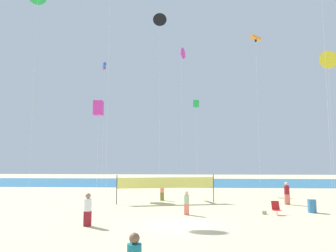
{
  "coord_description": "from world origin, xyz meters",
  "views": [
    {
      "loc": [
        0.35,
        -18.32,
        3.69
      ],
      "look_at": [
        -0.88,
        6.28,
        6.33
      ],
      "focal_mm": 33.53,
      "sensor_mm": 36.0,
      "label": 1
    }
  ],
  "objects_px": {
    "volleyball_net": "(166,184)",
    "trash_barrel": "(312,206)",
    "kite_magenta_delta": "(181,54)",
    "kite_green_box": "(196,104)",
    "folding_beach_chair": "(276,208)",
    "kite_orange_tube": "(256,39)",
    "beachgoer_maroon_shirt": "(287,192)",
    "kite_black_delta": "(160,20)",
    "beachgoer_sage_shirt": "(187,202)",
    "beachgoer_coral_shirt": "(162,191)",
    "beach_handbag": "(264,213)",
    "beachgoer_white_shirt": "(88,208)",
    "kite_magenta_box": "(98,108)",
    "kite_blue_tube": "(104,67)",
    "kite_yellow_delta": "(328,60)"
  },
  "relations": [
    {
      "from": "kite_black_delta",
      "to": "beachgoer_sage_shirt",
      "type": "bearing_deg",
      "value": -78.89
    },
    {
      "from": "kite_magenta_delta",
      "to": "beachgoer_maroon_shirt",
      "type": "bearing_deg",
      "value": -36.47
    },
    {
      "from": "folding_beach_chair",
      "to": "kite_orange_tube",
      "type": "xyz_separation_m",
      "value": [
        0.86,
        7.88,
        14.91
      ]
    },
    {
      "from": "volleyball_net",
      "to": "folding_beach_chair",
      "type": "bearing_deg",
      "value": -33.53
    },
    {
      "from": "beachgoer_maroon_shirt",
      "to": "kite_black_delta",
      "type": "height_order",
      "value": "kite_black_delta"
    },
    {
      "from": "kite_magenta_delta",
      "to": "kite_blue_tube",
      "type": "bearing_deg",
      "value": 158.9
    },
    {
      "from": "trash_barrel",
      "to": "kite_green_box",
      "type": "distance_m",
      "value": 18.91
    },
    {
      "from": "beachgoer_maroon_shirt",
      "to": "kite_black_delta",
      "type": "relative_size",
      "value": 0.09
    },
    {
      "from": "kite_magenta_box",
      "to": "kite_blue_tube",
      "type": "bearing_deg",
      "value": 98.2
    },
    {
      "from": "trash_barrel",
      "to": "kite_blue_tube",
      "type": "distance_m",
      "value": 27.42
    },
    {
      "from": "beachgoer_maroon_shirt",
      "to": "folding_beach_chair",
      "type": "xyz_separation_m",
      "value": [
        -2.31,
        -4.89,
        -0.52
      ]
    },
    {
      "from": "beachgoer_coral_shirt",
      "to": "beach_handbag",
      "type": "bearing_deg",
      "value": -1.0
    },
    {
      "from": "kite_orange_tube",
      "to": "kite_magenta_delta",
      "type": "xyz_separation_m",
      "value": [
        -7.24,
        3.44,
        -0.18
      ]
    },
    {
      "from": "beachgoer_coral_shirt",
      "to": "kite_magenta_delta",
      "type": "bearing_deg",
      "value": 109.33
    },
    {
      "from": "kite_magenta_box",
      "to": "kite_magenta_delta",
      "type": "relative_size",
      "value": 0.62
    },
    {
      "from": "trash_barrel",
      "to": "kite_orange_tube",
      "type": "bearing_deg",
      "value": 105.3
    },
    {
      "from": "beachgoer_white_shirt",
      "to": "beachgoer_coral_shirt",
      "type": "bearing_deg",
      "value": -60.65
    },
    {
      "from": "volleyball_net",
      "to": "kite_magenta_box",
      "type": "xyz_separation_m",
      "value": [
        -7.43,
        5.12,
        7.42
      ]
    },
    {
      "from": "beachgoer_maroon_shirt",
      "to": "kite_magenta_delta",
      "type": "height_order",
      "value": "kite_magenta_delta"
    },
    {
      "from": "beachgoer_coral_shirt",
      "to": "folding_beach_chair",
      "type": "height_order",
      "value": "beachgoer_coral_shirt"
    },
    {
      "from": "beachgoer_maroon_shirt",
      "to": "beachgoer_sage_shirt",
      "type": "xyz_separation_m",
      "value": [
        -8.34,
        -5.23,
        -0.14
      ]
    },
    {
      "from": "beachgoer_white_shirt",
      "to": "volleyball_net",
      "type": "xyz_separation_m",
      "value": [
        3.88,
        9.33,
        0.67
      ]
    },
    {
      "from": "beach_handbag",
      "to": "kite_black_delta",
      "type": "relative_size",
      "value": 0.01
    },
    {
      "from": "folding_beach_chair",
      "to": "beachgoer_sage_shirt",
      "type": "bearing_deg",
      "value": 170.0
    },
    {
      "from": "kite_blue_tube",
      "to": "beachgoer_sage_shirt",
      "type": "bearing_deg",
      "value": -57.38
    },
    {
      "from": "kite_blue_tube",
      "to": "kite_magenta_box",
      "type": "xyz_separation_m",
      "value": [
        0.68,
        -4.74,
        -5.93
      ]
    },
    {
      "from": "trash_barrel",
      "to": "kite_green_box",
      "type": "xyz_separation_m",
      "value": [
        -7.42,
        14.34,
        9.85
      ]
    },
    {
      "from": "beachgoer_sage_shirt",
      "to": "kite_orange_tube",
      "type": "height_order",
      "value": "kite_orange_tube"
    },
    {
      "from": "kite_magenta_delta",
      "to": "beachgoer_white_shirt",
      "type": "bearing_deg",
      "value": -108.48
    },
    {
      "from": "beachgoer_coral_shirt",
      "to": "folding_beach_chair",
      "type": "xyz_separation_m",
      "value": [
        8.18,
        -6.99,
        -0.37
      ]
    },
    {
      "from": "kite_green_box",
      "to": "kite_orange_tube",
      "type": "bearing_deg",
      "value": -53.32
    },
    {
      "from": "folding_beach_chair",
      "to": "volleyball_net",
      "type": "relative_size",
      "value": 0.11
    },
    {
      "from": "kite_orange_tube",
      "to": "kite_magenta_box",
      "type": "relative_size",
      "value": 1.59
    },
    {
      "from": "kite_magenta_box",
      "to": "kite_green_box",
      "type": "xyz_separation_m",
      "value": [
        10.47,
        5.08,
        1.25
      ]
    },
    {
      "from": "volleyball_net",
      "to": "trash_barrel",
      "type": "bearing_deg",
      "value": -21.62
    },
    {
      "from": "beachgoer_coral_shirt",
      "to": "kite_yellow_delta",
      "type": "xyz_separation_m",
      "value": [
        14.81,
        -1.18,
        11.62
      ]
    },
    {
      "from": "folding_beach_chair",
      "to": "kite_yellow_delta",
      "type": "distance_m",
      "value": 14.88
    },
    {
      "from": "beachgoer_coral_shirt",
      "to": "folding_beach_chair",
      "type": "distance_m",
      "value": 10.76
    },
    {
      "from": "beachgoer_coral_shirt",
      "to": "trash_barrel",
      "type": "height_order",
      "value": "beachgoer_coral_shirt"
    },
    {
      "from": "beachgoer_maroon_shirt",
      "to": "kite_yellow_delta",
      "type": "height_order",
      "value": "kite_yellow_delta"
    },
    {
      "from": "beachgoer_coral_shirt",
      "to": "beachgoer_sage_shirt",
      "type": "relative_size",
      "value": 0.99
    },
    {
      "from": "trash_barrel",
      "to": "kite_green_box",
      "type": "height_order",
      "value": "kite_green_box"
    },
    {
      "from": "beach_handbag",
      "to": "kite_blue_tube",
      "type": "distance_m",
      "value": 25.84
    },
    {
      "from": "kite_magenta_delta",
      "to": "kite_green_box",
      "type": "relative_size",
      "value": 1.47
    },
    {
      "from": "kite_orange_tube",
      "to": "kite_black_delta",
      "type": "xyz_separation_m",
      "value": [
        -9.92,
        7.23,
        5.44
      ]
    },
    {
      "from": "beachgoer_sage_shirt",
      "to": "trash_barrel",
      "type": "height_order",
      "value": "beachgoer_sage_shirt"
    },
    {
      "from": "beachgoer_white_shirt",
      "to": "folding_beach_chair",
      "type": "xyz_separation_m",
      "value": [
        11.58,
        4.23,
        -0.5
      ]
    },
    {
      "from": "folding_beach_chair",
      "to": "trash_barrel",
      "type": "xyz_separation_m",
      "value": [
        2.75,
        0.96,
        -0.01
      ]
    },
    {
      "from": "beachgoer_coral_shirt",
      "to": "beachgoer_sage_shirt",
      "type": "bearing_deg",
      "value": -31.81
    },
    {
      "from": "kite_black_delta",
      "to": "kite_green_box",
      "type": "xyz_separation_m",
      "value": [
        4.39,
        0.19,
        -10.5
      ]
    }
  ]
}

